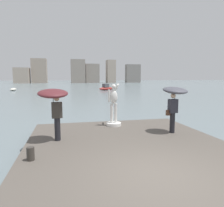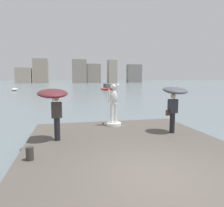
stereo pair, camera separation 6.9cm
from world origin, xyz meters
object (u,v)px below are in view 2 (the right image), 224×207
statue_white_figure (114,110)px  boat_near (108,88)px  mooring_bollard (30,153)px  onlooker_right (174,96)px  boat_far (15,89)px  onlooker_left (54,99)px

statue_white_figure → boat_near: (6.86, 37.06, -0.70)m
mooring_bollard → boat_near: bearing=76.0°
statue_white_figure → boat_near: size_ratio=0.49×
onlooker_right → boat_far: (-15.91, 41.72, -1.71)m
mooring_bollard → boat_far: size_ratio=0.11×
onlooker_left → onlooker_right: onlooker_right is taller
mooring_bollard → boat_far: bearing=103.2°
onlooker_left → boat_far: size_ratio=0.59×
onlooker_left → mooring_bollard: 2.42m
statue_white_figure → boat_near: 37.70m
onlooker_left → boat_near: size_ratio=0.47×
onlooker_left → onlooker_right: bearing=1.3°
boat_near → onlooker_left: bearing=-103.8°
onlooker_left → onlooker_right: size_ratio=0.99×
mooring_bollard → statue_white_figure: bearing=48.8°
onlooker_right → boat_near: 39.22m
mooring_bollard → boat_near: boat_near is taller
onlooker_right → boat_near: (4.59, 38.92, -1.49)m
statue_white_figure → boat_far: size_ratio=0.62×
onlooker_right → mooring_bollard: onlooker_right is taller
onlooker_left → boat_far: onlooker_left is taller
onlooker_left → boat_near: onlooker_left is taller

